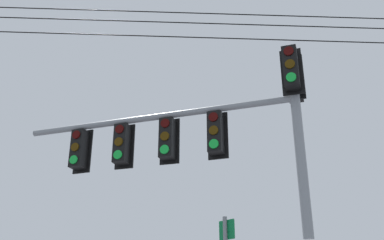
{
  "coord_description": "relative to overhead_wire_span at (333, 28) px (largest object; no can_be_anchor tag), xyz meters",
  "views": [
    {
      "loc": [
        7.46,
        -5.75,
        1.2
      ],
      "look_at": [
        -1.02,
        -2.37,
        5.13
      ],
      "focal_mm": 43.15,
      "sensor_mm": 36.0,
      "label": 1
    }
  ],
  "objects": [
    {
      "name": "signal_mast_assembly",
      "position": [
        -1.5,
        -2.29,
        -2.39
      ],
      "size": [
        4.48,
        5.23,
        6.39
      ],
      "color": "gray",
      "rests_on": "ground"
    },
    {
      "name": "overhead_wire_span",
      "position": [
        0.0,
        0.0,
        0.0
      ],
      "size": [
        7.71,
        20.5,
        1.13
      ],
      "color": "black"
    }
  ]
}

